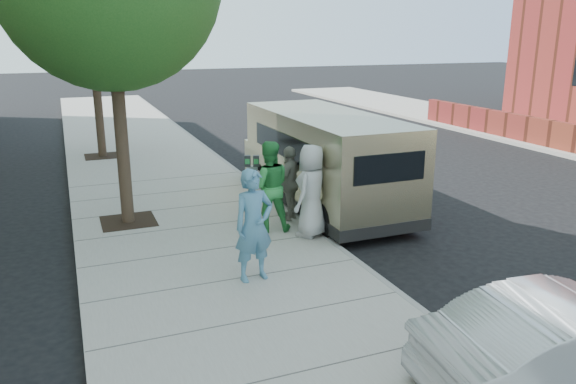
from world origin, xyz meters
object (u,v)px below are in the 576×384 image
at_px(tree_far, 91,14).
at_px(person_officer, 254,225).
at_px(person_green_shirt, 269,186).
at_px(person_gray_shirt, 312,191).
at_px(person_striped_polo, 290,183).
at_px(parking_meter, 252,175).
at_px(van, 324,158).

distance_m(tree_far, person_officer, 12.32).
xyz_separation_m(person_officer, person_green_shirt, (1.09, 2.28, 0.00)).
distance_m(person_gray_shirt, person_striped_polo, 1.19).
xyz_separation_m(tree_far, person_gray_shirt, (3.45, -9.98, -3.76)).
distance_m(parking_meter, van, 2.48).
xyz_separation_m(van, person_striped_polo, (-1.32, -1.02, -0.26)).
height_order(parking_meter, person_green_shirt, person_green_shirt).
relative_size(van, person_gray_shirt, 3.31).
bearing_deg(person_striped_polo, van, 173.34).
bearing_deg(person_gray_shirt, person_striped_polo, -128.67).
height_order(parking_meter, van, van).
xyz_separation_m(parking_meter, person_striped_polo, (0.92, 0.04, -0.29)).
bearing_deg(person_green_shirt, person_striped_polo, -130.20).
relative_size(person_green_shirt, person_striped_polo, 1.15).
height_order(parking_meter, person_striped_polo, person_striped_polo).
relative_size(person_green_shirt, person_gray_shirt, 1.01).
height_order(person_officer, person_striped_polo, person_officer).
relative_size(tree_far, parking_meter, 4.12).
xyz_separation_m(tree_far, person_green_shirt, (2.73, -9.34, -3.75)).
distance_m(person_officer, person_striped_polo, 3.36).
xyz_separation_m(tree_far, parking_meter, (2.53, -8.84, -3.59)).
height_order(tree_far, person_gray_shirt, tree_far).
xyz_separation_m(parking_meter, person_gray_shirt, (0.92, -1.14, -0.16)).
distance_m(person_green_shirt, person_gray_shirt, 0.96).
height_order(van, person_gray_shirt, van).
height_order(tree_far, parking_meter, tree_far).
distance_m(person_officer, person_green_shirt, 2.53).
bearing_deg(tree_far, person_striped_polo, -68.56).
bearing_deg(person_gray_shirt, person_green_shirt, -80.21).
bearing_deg(person_striped_polo, person_officer, 12.93).
distance_m(van, person_green_shirt, 2.57).
relative_size(person_gray_shirt, person_striped_polo, 1.14).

